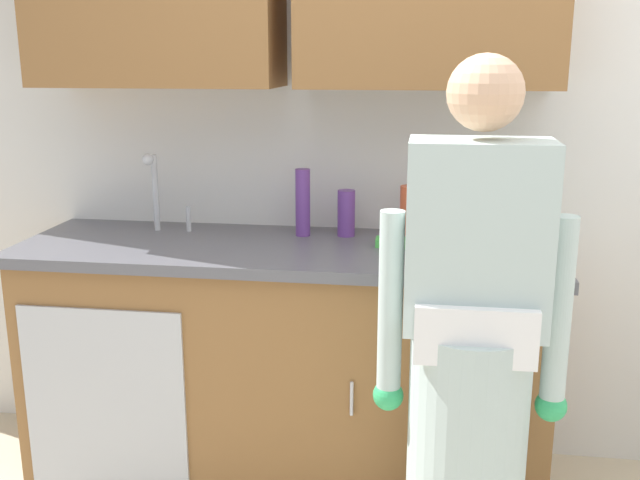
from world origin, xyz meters
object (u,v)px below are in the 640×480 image
bottle_water_short (514,205)px  bottle_water_tall (484,209)px  person_at_sink (469,390)px  cup_by_sink (453,246)px  bottle_cleaner_spray (303,203)px  sponge (391,242)px  bottle_soap (410,212)px  sink (154,243)px  bottle_dish_liquid (346,213)px

bottle_water_short → bottle_water_tall: (-0.11, 0.02, -0.02)m
person_at_sink → cup_by_sink: person_at_sink is taller
person_at_sink → bottle_water_tall: size_ratio=7.28×
bottle_water_tall → cup_by_sink: bottle_water_tall is taller
bottle_cleaner_spray → sponge: size_ratio=2.34×
bottle_cleaner_spray → sponge: (0.34, -0.12, -0.11)m
bottle_soap → bottle_water_tall: 0.28m
sink → cup_by_sink: bearing=-6.8°
person_at_sink → sponge: bearing=112.4°
bottle_water_short → bottle_water_tall: bottle_water_short is taller
person_at_sink → sponge: size_ratio=14.73×
sink → bottle_cleaner_spray: (0.55, 0.14, 0.14)m
bottle_dish_liquid → sponge: (0.18, -0.14, -0.07)m
cup_by_sink → bottle_water_short: bearing=54.0°
sink → bottle_water_tall: 1.25m
person_at_sink → bottle_soap: size_ratio=8.06×
sponge → bottle_soap: bearing=64.7°
bottle_dish_liquid → sponge: size_ratio=1.61×
bottle_soap → sponge: (-0.06, -0.13, -0.09)m
person_at_sink → cup_by_sink: (-0.04, 0.48, 0.30)m
bottle_water_tall → bottle_water_short: bearing=-10.8°
bottle_dish_liquid → sponge: 0.24m
bottle_water_short → bottle_soap: (-0.38, -0.03, -0.03)m
bottle_dish_liquid → bottle_cleaner_spray: bearing=-173.2°
bottle_dish_liquid → bottle_water_tall: size_ratio=0.80×
sink → bottle_dish_liquid: (0.71, 0.16, 0.10)m
sink → bottle_cleaner_spray: bearing=14.5°
bottle_cleaner_spray → bottle_water_tall: bottle_cleaner_spray is taller
bottle_soap → cup_by_sink: bottle_soap is taller
bottle_dish_liquid → bottle_soap: bearing=-1.8°
bottle_cleaner_spray → sponge: 0.38m
person_at_sink → bottle_water_short: bearing=76.9°
sink → bottle_water_tall: (1.23, 0.20, 0.13)m
sink → person_at_sink: bearing=-27.8°
bottle_cleaner_spray → bottle_water_tall: size_ratio=1.16×
person_at_sink → bottle_water_tall: person_at_sink is taller
bottle_soap → bottle_water_tall: bearing=10.0°
cup_by_sink → sponge: size_ratio=0.90×
bottle_soap → bottle_cleaner_spray: (-0.41, -0.01, 0.03)m
sponge → bottle_dish_liquid: bearing=142.7°
sink → bottle_dish_liquid: 0.74m
sponge → cup_by_sink: bearing=-35.9°
bottle_cleaner_spray → bottle_dish_liquid: bearing=6.8°
bottle_dish_liquid → bottle_cleaner_spray: 0.17m
bottle_cleaner_spray → person_at_sink: bearing=-51.1°
sink → bottle_water_short: (1.34, 0.18, 0.15)m
bottle_water_short → bottle_cleaner_spray: 0.79m
bottle_water_short → bottle_water_tall: size_ratio=1.21×
bottle_water_short → sponge: 0.49m
bottle_soap → bottle_cleaner_spray: size_ratio=0.78×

